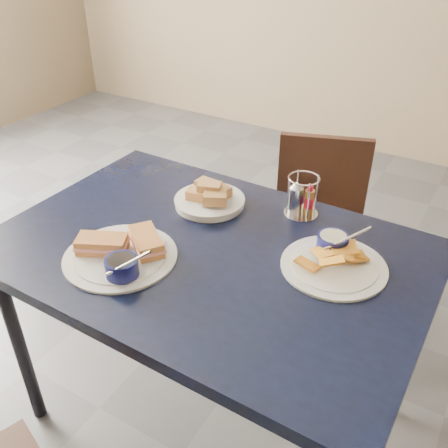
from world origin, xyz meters
The scene contains 7 objects.
ground centered at (0.00, 0.00, 0.00)m, with size 6.00×6.00×0.00m, color #4C4D51.
dining_table centered at (0.00, -0.11, 0.69)m, with size 1.27×0.86×0.75m.
chair_far centered at (0.09, 0.65, 0.46)m, with size 0.48×0.48×0.80m.
sandwich_plate centered at (-0.18, -0.28, 0.77)m, with size 0.33×0.32×0.12m.
plantain_plate centered at (0.34, 0.01, 0.77)m, with size 0.29×0.29×0.12m.
bread_basket centered at (-0.13, 0.10, 0.78)m, with size 0.23×0.23×0.08m.
condiment_caddy centered at (0.15, 0.21, 0.81)m, with size 0.11×0.11×0.14m.
Camera 1 is at (0.64, -1.10, 1.60)m, focal length 40.00 mm.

